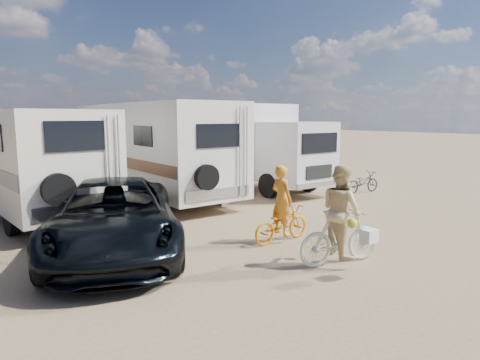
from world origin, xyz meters
TOP-DOWN VIEW (x-y plane):
  - ground at (0.00, 0.00)m, footprint 140.00×140.00m
  - rv_main at (-0.32, 7.24)m, footprint 2.63×8.77m
  - rv_left at (-4.58, 6.89)m, footprint 3.09×8.18m
  - box_truck at (3.93, 6.68)m, footprint 2.45×7.48m
  - dark_suv at (-3.96, 1.51)m, footprint 4.60×6.25m
  - bike_man at (-0.49, -0.04)m, footprint 1.66×0.63m
  - bike_woman at (-0.60, -1.92)m, footprint 1.95×0.94m
  - rider_man at (-0.49, -0.04)m, footprint 0.42×0.62m
  - rider_woman at (-0.60, -1.92)m, footprint 0.88×1.02m
  - bike_parked at (6.55, 3.03)m, footprint 1.63×0.72m
  - cooler at (-2.72, 3.89)m, footprint 0.69×0.60m
  - crate at (0.82, 4.43)m, footprint 0.51×0.51m

SIDE VIEW (x-z plane):
  - ground at x=0.00m, z-range 0.00..0.00m
  - crate at x=0.82m, z-range 0.00..0.34m
  - cooler at x=-2.72m, z-range 0.00..0.47m
  - bike_parked at x=6.55m, z-range 0.00..0.83m
  - bike_man at x=-0.49m, z-range 0.00..0.86m
  - bike_woman at x=-0.60m, z-range 0.00..1.13m
  - dark_suv at x=-3.96m, z-range 0.00..1.58m
  - rider_man at x=-0.49m, z-range 0.00..1.65m
  - rider_woman at x=-0.60m, z-range 0.00..1.83m
  - rv_left at x=-4.58m, z-range 0.00..3.12m
  - rv_main at x=-0.32m, z-range 0.00..3.40m
  - box_truck at x=3.93m, z-range 0.00..3.44m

